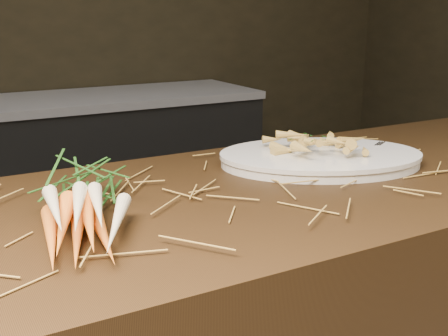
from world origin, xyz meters
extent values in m
cube|color=black|center=(0.30, 2.18, 0.40)|extent=(1.80, 0.60, 0.80)
cube|color=#99999E|center=(0.30, 2.18, 0.82)|extent=(1.82, 0.62, 0.04)
cone|color=#CC581B|center=(-0.30, 0.20, 0.92)|extent=(0.08, 0.25, 0.03)
cone|color=#CC581B|center=(-0.26, 0.19, 0.92)|extent=(0.10, 0.24, 0.03)
cone|color=#CC581B|center=(-0.22, 0.18, 0.92)|extent=(0.07, 0.25, 0.03)
cone|color=#CC581B|center=(-0.28, 0.18, 0.94)|extent=(0.11, 0.24, 0.03)
cone|color=#CC581B|center=(-0.24, 0.17, 0.94)|extent=(0.09, 0.25, 0.03)
cone|color=beige|center=(-0.28, 0.20, 0.96)|extent=(0.06, 0.23, 0.04)
cone|color=beige|center=(-0.25, 0.19, 0.96)|extent=(0.09, 0.23, 0.04)
cone|color=beige|center=(-0.22, 0.19, 0.96)|extent=(0.08, 0.23, 0.04)
cone|color=beige|center=(-0.20, 0.15, 0.94)|extent=(0.12, 0.22, 0.03)
ellipsoid|color=#285F1E|center=(-0.20, 0.39, 0.94)|extent=(0.20, 0.24, 0.08)
cube|color=silver|center=(0.53, 0.29, 0.93)|extent=(0.17, 0.10, 0.00)
camera|label=1|loc=(-0.46, -0.65, 1.26)|focal=45.00mm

